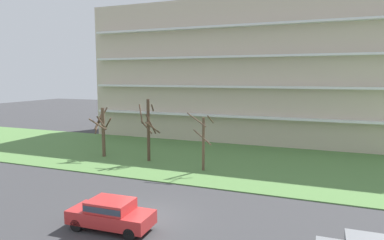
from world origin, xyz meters
The scene contains 7 objects.
ground centered at (0.00, 0.00, 0.00)m, with size 160.00×160.00×0.00m, color #38383A.
grass_lawn_strip centered at (0.00, 14.00, 0.04)m, with size 80.00×16.00×0.08m, color #547F42.
apartment_building centered at (0.00, 27.42, 8.37)m, with size 38.98×11.80×16.74m.
tree_far_left centered at (-10.94, 11.22, 2.73)m, with size 1.89×1.84×4.87m.
tree_left centered at (-5.88, 11.20, 3.13)m, with size 2.12×1.64×5.81m.
tree_center centered at (-0.12, 9.97, 2.59)m, with size 2.11×1.85×4.94m.
sedan_red_center_left centered at (-0.89, -2.00, 0.87)m, with size 4.46×1.95×1.57m.
Camera 1 is at (9.21, -16.22, 7.87)m, focal length 32.14 mm.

